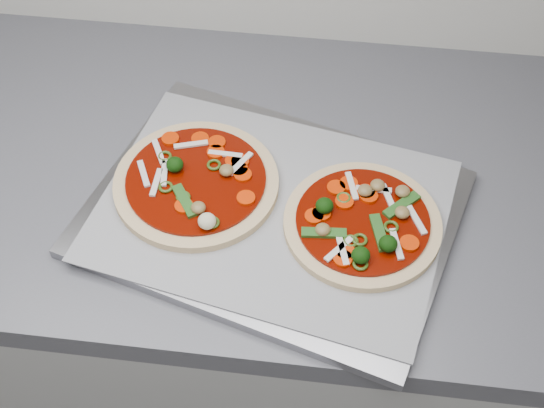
# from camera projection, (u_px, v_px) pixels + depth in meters

# --- Properties ---
(base_cabinet) EXTENTS (3.60, 0.60, 0.86)m
(base_cabinet) POSITION_uv_depth(u_px,v_px,m) (101.00, 313.00, 1.47)
(base_cabinet) COLOR #B0B0AD
(base_cabinet) RESTS_ON ground
(countertop) EXTENTS (3.60, 0.60, 0.04)m
(countertop) POSITION_uv_depth(u_px,v_px,m) (48.00, 158.00, 1.12)
(countertop) COLOR #57575E
(countertop) RESTS_ON base_cabinet
(baking_tray) EXTENTS (0.55, 0.47, 0.02)m
(baking_tray) POSITION_uv_depth(u_px,v_px,m) (272.00, 213.00, 1.02)
(baking_tray) COLOR gray
(baking_tray) RESTS_ON countertop
(parchment) EXTENTS (0.51, 0.42, 0.00)m
(parchment) POSITION_uv_depth(u_px,v_px,m) (272.00, 209.00, 1.02)
(parchment) COLOR gray
(parchment) RESTS_ON baking_tray
(pizza_left) EXTENTS (0.23, 0.23, 0.04)m
(pizza_left) POSITION_uv_depth(u_px,v_px,m) (197.00, 182.00, 1.03)
(pizza_left) COLOR tan
(pizza_left) RESTS_ON parchment
(pizza_right) EXTENTS (0.22, 0.22, 0.04)m
(pizza_right) POSITION_uv_depth(u_px,v_px,m) (362.00, 223.00, 0.99)
(pizza_right) COLOR tan
(pizza_right) RESTS_ON parchment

